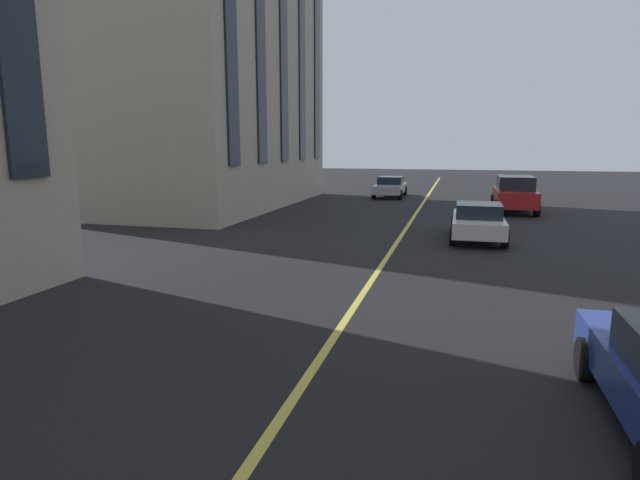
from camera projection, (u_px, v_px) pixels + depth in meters
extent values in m
cube|color=#D8C64C|center=(394.00, 247.00, 17.87)|extent=(80.00, 0.16, 0.01)
cube|color=silver|center=(478.00, 224.00, 19.26)|extent=(4.40, 1.80, 0.55)
cube|color=#19232D|center=(479.00, 210.00, 18.96)|extent=(1.85, 1.58, 0.50)
cylinder|color=black|center=(454.00, 224.00, 20.91)|extent=(0.64, 0.22, 0.64)
cylinder|color=black|center=(499.00, 226.00, 20.47)|extent=(0.64, 0.22, 0.64)
cylinder|color=black|center=(453.00, 236.00, 18.15)|extent=(0.64, 0.22, 0.64)
cylinder|color=black|center=(505.00, 239.00, 17.71)|extent=(0.64, 0.22, 0.64)
cube|color=#B21E1E|center=(514.00, 197.00, 27.18)|extent=(4.70, 1.95, 0.80)
cube|color=#19232D|center=(515.00, 183.00, 27.04)|extent=(2.59, 1.72, 0.70)
cylinder|color=black|center=(493.00, 201.00, 28.96)|extent=(0.76, 0.27, 0.76)
cylinder|color=black|center=(529.00, 202.00, 28.48)|extent=(0.76, 0.27, 0.76)
cylinder|color=black|center=(497.00, 208.00, 26.01)|extent=(0.76, 0.27, 0.76)
cylinder|color=black|center=(537.00, 209.00, 25.54)|extent=(0.76, 0.27, 0.76)
cylinder|color=black|center=(586.00, 359.00, 7.74)|extent=(0.64, 0.22, 0.64)
cube|color=#B7BABF|center=(390.00, 188.00, 35.08)|extent=(4.40, 1.80, 0.55)
cube|color=#19232D|center=(391.00, 180.00, 35.19)|extent=(1.85, 1.58, 0.50)
cylinder|color=black|center=(400.00, 195.00, 33.53)|extent=(0.64, 0.22, 0.64)
cylinder|color=black|center=(374.00, 194.00, 33.97)|extent=(0.64, 0.22, 0.64)
cylinder|color=black|center=(405.00, 191.00, 36.29)|extent=(0.64, 0.22, 0.64)
cylinder|color=black|center=(380.00, 190.00, 36.73)|extent=(0.64, 0.22, 0.64)
cube|color=#A89E8E|center=(199.00, 41.00, 29.24)|extent=(17.03, 9.96, 18.45)
cube|color=#19232D|center=(260.00, 14.00, 24.66)|extent=(1.10, 0.10, 14.02)
cube|color=#19232D|center=(283.00, 29.00, 27.90)|extent=(1.10, 0.10, 14.02)
cube|color=#19232D|center=(302.00, 41.00, 31.13)|extent=(1.10, 0.10, 14.02)
cube|color=#19232D|center=(317.00, 51.00, 34.37)|extent=(1.10, 0.10, 14.02)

